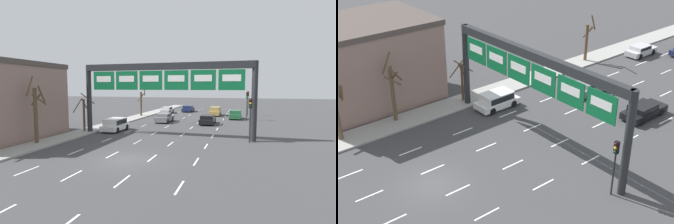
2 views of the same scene
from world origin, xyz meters
The scene contains 17 objects.
ground_plane centered at (0.00, 0.00, 0.00)m, with size 220.00×220.00×0.00m, color #3D3D3F.
sidewalk_left centered at (-9.65, 0.00, 0.07)m, with size 2.80×110.00×0.15m.
lane_dashes centered at (0.00, 13.50, 0.00)m, with size 10.02×67.00×0.01m.
sign_gantry centered at (0.00, 9.38, 6.02)m, with size 18.66×0.70×7.76m.
suv_white centered at (-6.67, 11.11, 0.86)m, with size 1.97×4.15×1.52m.
car_navy centered at (-3.32, 37.62, 0.71)m, with size 1.91×4.77×1.31m.
car_black centered at (3.18, 20.03, 0.70)m, with size 1.94×4.61×1.29m.
suv_gold centered at (3.06, 31.53, 0.90)m, with size 1.86×4.46×1.62m.
car_grey centered at (-3.33, 20.33, 0.73)m, with size 1.90×4.49×1.35m.
car_green centered at (6.80, 27.19, 0.78)m, with size 1.92×4.03×1.46m.
car_silver centered at (-6.67, 33.21, 0.70)m, with size 1.80×4.23×1.29m.
traffic_light_near_gantry centered at (8.69, 8.78, 3.01)m, with size 0.30×0.35×4.19m.
traffic_light_mid_block centered at (8.54, 25.67, 3.19)m, with size 0.30×0.35×4.45m.
traffic_light_far_end centered at (8.79, 32.85, 3.23)m, with size 0.30×0.35×4.51m.
tree_bare_closest centered at (-9.75, 9.42, 2.48)m, with size 2.08×2.07×4.74m.
tree_bare_third centered at (-9.59, 26.66, 2.62)m, with size 1.66×1.41×5.59m.
tree_bare_furthest centered at (-10.16, 2.51, 3.09)m, with size 1.52×1.71×6.13m.
Camera 1 is at (8.09, -16.96, 5.28)m, focal length 28.00 mm.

